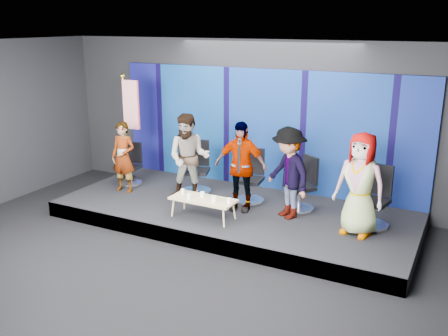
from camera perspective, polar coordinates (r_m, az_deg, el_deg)
The scene contains 21 objects.
ground at distance 8.13m, azimuth -6.80°, elevation -12.02°, with size 10.00×10.00×0.00m, color black.
room_walls at distance 7.29m, azimuth -7.45°, elevation 5.02°, with size 10.02×8.02×3.51m.
riser at distance 10.03m, azimuth 1.16°, elevation -5.25°, with size 7.00×3.00×0.30m, color black.
backdrop at distance 10.87m, azimuth 4.57°, elevation 4.42°, with size 7.00×0.08×2.60m, color #100651.
chair_a at distance 11.45m, azimuth -10.54°, elevation -0.31°, with size 0.57×0.57×0.94m.
panelist_a at distance 10.88m, azimuth -11.43°, elevation 1.22°, with size 0.56×0.36×1.52m, color black.
chair_b at distance 10.74m, azimuth -3.08°, elevation -0.86°, with size 0.79×0.79×1.11m.
panelist_b at distance 10.13m, azimuth -4.03°, elevation 1.20°, with size 0.87×0.68×1.80m, color black.
chair_c at distance 10.18m, azimuth 3.05°, elevation -1.90°, with size 0.68×0.68×1.08m.
panelist_c at distance 9.58m, azimuth 1.89°, elevation 0.21°, with size 1.03×0.43×1.76m, color black.
chair_d at distance 9.83m, azimuth 8.88°, elevation -2.78°, with size 0.84×0.84×1.07m.
panelist_d at distance 9.27m, azimuth 7.36°, elevation -0.58°, with size 1.12×0.64×1.73m, color black.
chair_e at distance 9.34m, azimuth 16.75°, elevation -4.25°, with size 0.73×0.73×1.11m.
panelist_e at distance 8.76m, azimuth 15.30°, elevation -1.81°, with size 0.88×0.57×1.80m, color black.
coffee_table at distance 9.32m, azimuth -2.41°, elevation -3.68°, with size 1.25×0.54×0.38m.
mug_a at distance 9.60m, azimuth -4.74°, elevation -2.65°, with size 0.07×0.07×0.09m, color white.
mug_b at distance 9.31m, azimuth -4.03°, elevation -3.22°, with size 0.08×0.08×0.10m, color white.
mug_c at distance 9.37m, azimuth -2.50°, elevation -3.04°, with size 0.09×0.09×0.10m, color white.
mug_d at distance 9.13m, azimuth -1.17°, elevation -3.54°, with size 0.09×0.09×0.11m, color white.
mug_e at distance 9.07m, azimuth 0.58°, elevation -3.74°, with size 0.08×0.08×0.09m, color white.
flag_stand at distance 11.38m, azimuth -10.76°, elevation 4.73°, with size 0.56×0.33×2.46m.
Camera 1 is at (4.08, -5.88, 3.86)m, focal length 40.00 mm.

